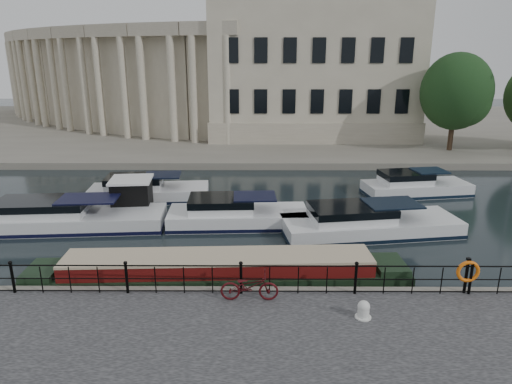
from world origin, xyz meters
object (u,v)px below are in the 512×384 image
at_px(bicycle, 249,286).
at_px(harbour_hut, 132,199).
at_px(mooring_bollard, 364,310).
at_px(life_ring_post, 468,272).
at_px(narrowboat, 219,275).

height_order(bicycle, harbour_hut, harbour_hut).
relative_size(bicycle, mooring_bollard, 3.36).
height_order(mooring_bollard, harbour_hut, harbour_hut).
height_order(mooring_bollard, life_ring_post, life_ring_post).
bearing_deg(narrowboat, harbour_hut, 121.80).
bearing_deg(harbour_hut, mooring_bollard, -53.33).
distance_m(mooring_bollard, harbour_hut, 15.32).
distance_m(bicycle, life_ring_post, 7.59).
bearing_deg(mooring_bollard, bicycle, 163.53).
xyz_separation_m(life_ring_post, narrowboat, (-8.82, 1.75, -1.02)).
bearing_deg(narrowboat, mooring_bollard, -36.44).
xyz_separation_m(mooring_bollard, life_ring_post, (3.92, 1.55, 0.56)).
relative_size(mooring_bollard, life_ring_post, 0.44).
bearing_deg(bicycle, life_ring_post, -86.48).
relative_size(bicycle, harbour_hut, 0.61).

